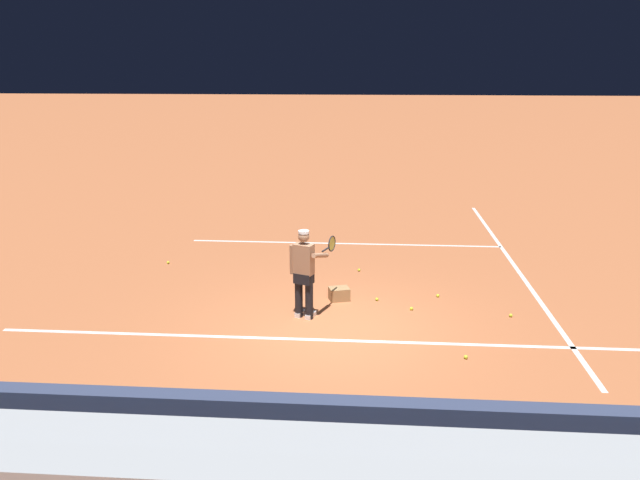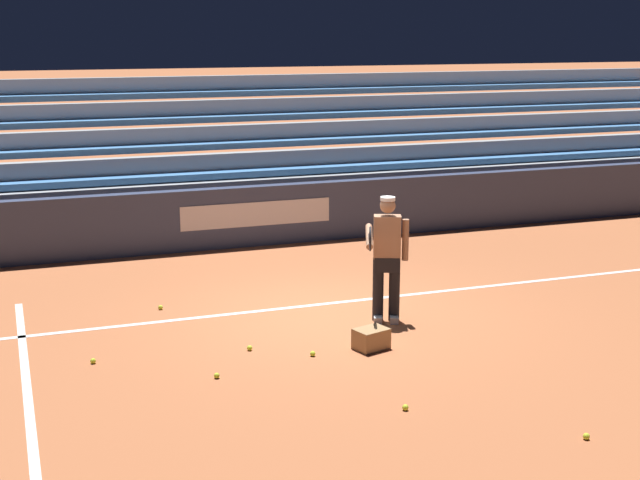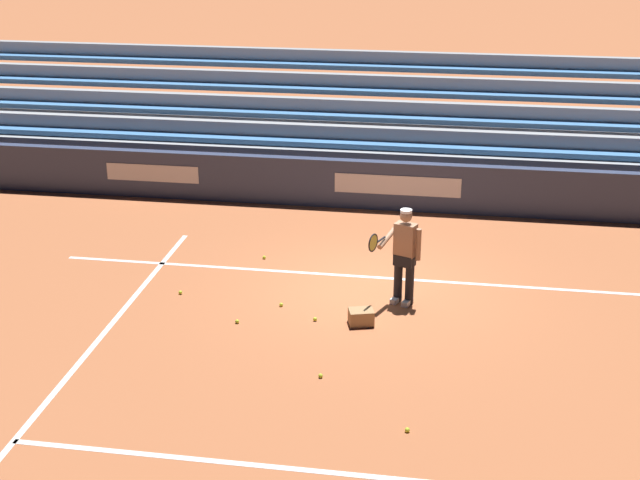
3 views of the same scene
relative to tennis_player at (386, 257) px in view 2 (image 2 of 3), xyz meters
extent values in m
plane|color=#B7663D|center=(0.58, -0.49, -0.89)|extent=(160.00, 160.00, 0.00)
cube|color=white|center=(0.58, -0.99, -0.89)|extent=(12.00, 0.10, 0.01)
cube|color=#384260|center=(0.58, -4.84, -0.34)|extent=(24.79, 0.24, 1.10)
cube|color=silver|center=(0.48, -4.71, -0.29)|extent=(2.80, 0.01, 0.44)
cube|color=#9EA3A8|center=(0.58, -7.04, -0.34)|extent=(23.55, 3.20, 1.10)
cube|color=#4C89CC|center=(0.58, -5.84, 0.29)|extent=(23.08, 0.40, 0.12)
cube|color=#9EA3A8|center=(0.58, -6.12, 0.43)|extent=(23.55, 0.24, 0.45)
cube|color=#4C89CC|center=(0.58, -6.64, 0.74)|extent=(23.08, 0.40, 0.12)
cube|color=#9EA3A8|center=(0.58, -6.92, 0.88)|extent=(23.55, 0.24, 0.45)
cube|color=#4C89CC|center=(0.58, -7.44, 1.19)|extent=(23.08, 0.40, 0.12)
cube|color=#9EA3A8|center=(0.58, -7.72, 1.33)|extent=(23.55, 0.24, 0.45)
cube|color=#4C89CC|center=(0.58, -8.24, 1.64)|extent=(23.08, 0.40, 0.12)
cube|color=#9EA3A8|center=(0.58, -8.52, 1.78)|extent=(23.55, 0.24, 0.45)
cylinder|color=black|center=(-0.12, 0.02, -0.45)|extent=(0.15, 0.15, 0.88)
cylinder|color=black|center=(0.09, -0.06, -0.45)|extent=(0.15, 0.15, 0.88)
cube|color=white|center=(-0.10, 0.07, -0.85)|extent=(0.21, 0.30, 0.09)
cube|color=white|center=(0.11, -0.01, -0.85)|extent=(0.21, 0.30, 0.09)
cube|color=black|center=(-0.02, -0.02, -0.09)|extent=(0.40, 0.33, 0.20)
cube|color=#A37556|center=(-0.02, -0.02, 0.28)|extent=(0.41, 0.33, 0.58)
sphere|color=#A37556|center=(-0.01, -0.01, 0.71)|extent=(0.21, 0.21, 0.21)
cylinder|color=white|center=(-0.01, -0.01, 0.80)|extent=(0.20, 0.20, 0.05)
cylinder|color=#A37556|center=(-0.24, 0.07, 0.24)|extent=(0.09, 0.09, 0.56)
cylinder|color=#A37556|center=(0.29, 0.07, 0.33)|extent=(0.30, 0.58, 0.24)
cylinder|color=black|center=(0.37, 0.30, 0.38)|extent=(0.14, 0.29, 0.03)
torus|color=black|center=(0.48, 0.56, 0.42)|extent=(0.14, 0.30, 0.31)
cylinder|color=#D6D14C|center=(0.48, 0.56, 0.42)|extent=(0.10, 0.25, 0.27)
cube|color=#A87F51|center=(0.61, 0.94, -0.76)|extent=(0.47, 0.40, 0.26)
sphere|color=#CCE533|center=(0.99, 2.76, -0.86)|extent=(0.07, 0.07, 0.07)
sphere|color=#CCE533|center=(3.92, 0.29, -0.86)|extent=(0.07, 0.07, 0.07)
sphere|color=#CCE533|center=(2.64, 1.24, -0.86)|extent=(0.07, 0.07, 0.07)
sphere|color=#CCE533|center=(1.38, 0.94, -0.86)|extent=(0.07, 0.07, 0.07)
sphere|color=#CCE533|center=(-0.37, 3.97, -0.86)|extent=(0.07, 0.07, 0.07)
sphere|color=#CCE533|center=(2.80, -1.53, -0.86)|extent=(0.07, 0.07, 0.07)
sphere|color=#CCE533|center=(2.05, 0.49, -0.86)|extent=(0.07, 0.07, 0.07)
camera|label=1|loc=(1.10, -10.97, 3.83)|focal=35.00mm
camera|label=2|loc=(4.75, 10.58, 2.98)|focal=50.00mm
camera|label=3|loc=(-0.83, 14.08, 5.83)|focal=50.00mm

